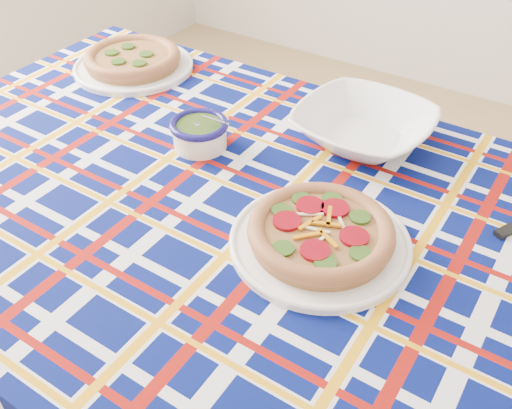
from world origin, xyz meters
The scene contains 7 objects.
floor centered at (0.00, 0.00, 0.00)m, with size 4.00×4.00×0.00m, color #9F7E52.
dining_table centered at (-0.05, -0.32, 0.73)m, with size 1.72×1.08×0.80m.
tablecloth centered at (-0.05, -0.32, 0.75)m, with size 1.75×1.10×0.11m, color #040E50, non-canonical shape.
main_focaccia_plate centered at (0.15, -0.34, 0.84)m, with size 0.35×0.35×0.07m, color brown, non-canonical shape.
pesto_bowl centered at (-0.24, -0.19, 0.85)m, with size 0.14×0.14×0.08m, color #1D310D, non-canonical shape.
serving_bowl centered at (0.07, 0.03, 0.85)m, with size 0.31×0.31×0.08m, color white.
second_focaccia_plate centered at (-0.64, 0.03, 0.84)m, with size 0.35×0.35×0.06m, color brown, non-canonical shape.
Camera 1 is at (0.48, -1.05, 1.54)m, focal length 40.00 mm.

